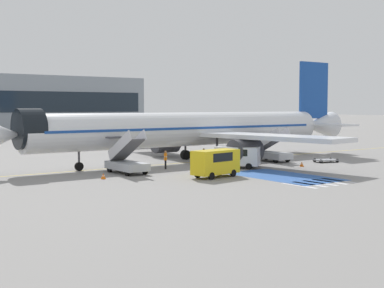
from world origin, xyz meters
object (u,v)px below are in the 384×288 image
Objects in this scene: boarding_stairs_aft at (271,153)px; boarding_stairs_forward at (127,163)px; service_van_1 at (216,161)px; fuel_tanker at (152,136)px; ground_crew_0 at (204,155)px; traffic_cone_0 at (103,176)px; service_van_2 at (238,155)px; ground_crew_1 at (166,158)px; traffic_cone_1 at (302,164)px; airliner at (194,129)px; baggage_cart at (326,160)px.

boarding_stairs_forward is at bearing -180.00° from boarding_stairs_aft.
fuel_tanker is at bearing 148.51° from service_van_1.
traffic_cone_0 is at bearing -51.06° from ground_crew_0.
traffic_cone_0 is at bearing -39.89° from service_van_2.
ground_crew_1 is at bearing 19.35° from traffic_cone_0.
traffic_cone_1 is at bearing -101.06° from boarding_stairs_aft.
airliner is at bearing 168.37° from ground_crew_1.
ground_crew_1 is (-14.65, -26.08, -0.61)m from fuel_tanker.
boarding_stairs_forward is at bearing 32.51° from traffic_cone_0.
fuel_tanker is at bearing 51.67° from traffic_cone_0.
traffic_cone_0 is (-8.45, 4.78, -1.17)m from service_van_1.
airliner is 15.92× the size of baggage_cart.
ground_crew_1 is 3.63× the size of traffic_cone_1.
service_van_1 reaches higher than traffic_cone_0.
airliner reaches higher than fuel_tanker.
service_van_1 is 9.61m from ground_crew_0.
ground_crew_0 is (-12.85, 5.56, 0.78)m from baggage_cart.
traffic_cone_0 is at bearing 114.71° from airliner.
service_van_2 is (-8.33, -29.61, -0.39)m from fuel_tanker.
service_van_1 is at bearing -54.91° from boarding_stairs_forward.
airliner is 9.88× the size of service_van_1.
airliner is 23.98m from fuel_tanker.
baggage_cart is 1.60× the size of ground_crew_1.
service_van_2 reaches higher than ground_crew_0.
airliner is 7.67m from ground_crew_1.
ground_crew_0 is at bearing 6.90° from boarding_stairs_forward.
service_van_1 is 2.63× the size of ground_crew_0.
service_van_2 is at bearing 156.08° from fuel_tanker.
ground_crew_1 is 3.64× the size of traffic_cone_0.
boarding_stairs_aft is 1.11× the size of service_van_1.
service_van_2 is 11.83m from baggage_cart.
boarding_stairs_forward is at bearing -58.54° from ground_crew_0.
boarding_stairs_aft reaches higher than ground_crew_0.
service_van_1 is (-5.97, -11.42, -2.24)m from airliner.
baggage_cart is (11.69, -1.49, -1.03)m from service_van_2.
boarding_stairs_aft is at bearing 78.94° from traffic_cone_1.
fuel_tanker is at bearing -175.84° from ground_crew_0.
service_van_2 is at bearing 108.00° from ground_crew_1.
service_van_1 reaches higher than ground_crew_0.
traffic_cone_0 is at bearing 170.55° from traffic_cone_1.
service_van_1 is 9.78m from traffic_cone_0.
airliner is 15.12m from baggage_cart.
service_van_2 is 9.34× the size of traffic_cone_0.
ground_crew_0 is at bearing 143.16° from ground_crew_1.
service_van_1 is 1.61× the size of baggage_cart.
boarding_stairs_forward reaches higher than ground_crew_1.
boarding_stairs_aft is (7.57, -4.39, -2.68)m from airliner.
traffic_cone_0 is 1.00× the size of traffic_cone_1.
airliner is at bearing 151.00° from fuel_tanker.
boarding_stairs_forward reaches higher than traffic_cone_0.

